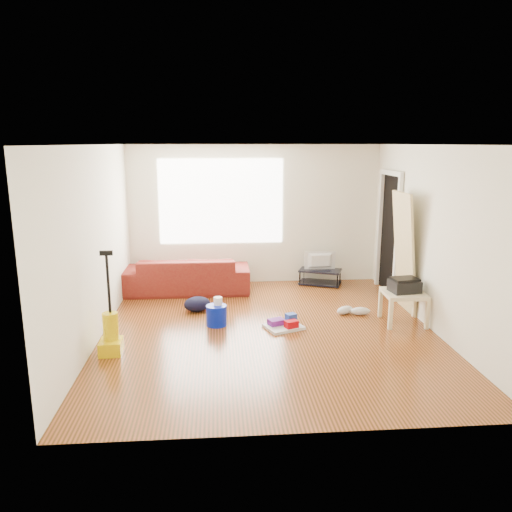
{
  "coord_description": "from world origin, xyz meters",
  "views": [
    {
      "loc": [
        -0.68,
        -6.43,
        2.52
      ],
      "look_at": [
        -0.12,
        0.6,
        0.92
      ],
      "focal_mm": 35.0,
      "sensor_mm": 36.0,
      "label": 1
    }
  ],
  "objects": [
    {
      "name": "toilet_paper",
      "position": [
        -0.69,
        0.31,
        0.2
      ],
      "size": [
        0.12,
        0.12,
        0.11
      ],
      "primitive_type": "cylinder",
      "color": "white",
      "rests_on": "bucket"
    },
    {
      "name": "bucket",
      "position": [
        -0.71,
        0.27,
        0.0
      ],
      "size": [
        0.35,
        0.35,
        0.29
      ],
      "primitive_type": "cylinder",
      "rotation": [
        0.0,
        0.0,
        -0.23
      ],
      "color": "#0418AF",
      "rests_on": "ground"
    },
    {
      "name": "cleaning_tray",
      "position": [
        0.23,
        0.09,
        0.05
      ],
      "size": [
        0.6,
        0.54,
        0.18
      ],
      "rotation": [
        0.0,
        0.0,
        0.38
      ],
      "color": "silver",
      "rests_on": "ground"
    },
    {
      "name": "printer",
      "position": [
        1.95,
        0.16,
        0.56
      ],
      "size": [
        0.43,
        0.35,
        0.21
      ],
      "rotation": [
        0.0,
        0.0,
        0.14
      ],
      "color": "black",
      "rests_on": "side_table"
    },
    {
      "name": "room",
      "position": [
        0.07,
        0.15,
        1.25
      ],
      "size": [
        4.51,
        5.01,
        2.51
      ],
      "color": "#3E270A",
      "rests_on": "ground"
    },
    {
      "name": "side_table",
      "position": [
        1.95,
        0.16,
        0.39
      ],
      "size": [
        0.59,
        0.59,
        0.46
      ],
      "rotation": [
        0.0,
        0.0,
        -0.05
      ],
      "color": "#C8B586",
      "rests_on": "ground"
    },
    {
      "name": "tv_stand",
      "position": [
        1.18,
        2.22,
        0.15
      ],
      "size": [
        0.84,
        0.66,
        0.28
      ],
      "rotation": [
        0.0,
        0.0,
        -0.37
      ],
      "color": "black",
      "rests_on": "ground"
    },
    {
      "name": "backpack",
      "position": [
        -1.01,
        0.91,
        0.0
      ],
      "size": [
        0.49,
        0.44,
        0.22
      ],
      "primitive_type": "ellipsoid",
      "rotation": [
        0.0,
        0.0,
        0.34
      ],
      "color": "black",
      "rests_on": "ground"
    },
    {
      "name": "tv",
      "position": [
        1.18,
        2.22,
        0.44
      ],
      "size": [
        0.56,
        0.07,
        0.32
      ],
      "primitive_type": "imported",
      "rotation": [
        0.0,
        0.0,
        3.14
      ],
      "color": "black",
      "rests_on": "tv_stand"
    },
    {
      "name": "door_panel",
      "position": [
        2.13,
        0.71,
        0.0
      ],
      "size": [
        0.23,
        0.73,
        1.82
      ],
      "primitive_type": "cube",
      "rotation": [
        0.0,
        -0.1,
        0.0
      ],
      "color": "tan",
      "rests_on": "ground"
    },
    {
      "name": "vacuum",
      "position": [
        -2.0,
        -0.58,
        0.24
      ],
      "size": [
        0.28,
        0.31,
        1.27
      ],
      "rotation": [
        0.0,
        0.0,
        0.04
      ],
      "color": "#D9B803",
      "rests_on": "ground"
    },
    {
      "name": "sofa",
      "position": [
        -1.2,
        1.95,
        0.0
      ],
      "size": [
        2.12,
        0.83,
        0.62
      ],
      "primitive_type": "imported",
      "rotation": [
        0.0,
        0.0,
        3.14
      ],
      "color": "#5D0F0F",
      "rests_on": "ground"
    },
    {
      "name": "sneakers",
      "position": [
        1.33,
        0.56,
        0.06
      ],
      "size": [
        0.54,
        0.27,
        0.12
      ],
      "rotation": [
        0.0,
        0.0,
        0.09
      ],
      "color": "silver",
      "rests_on": "ground"
    }
  ]
}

